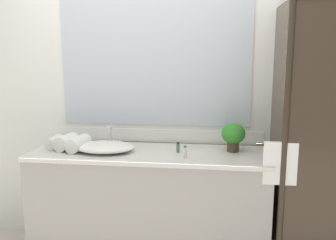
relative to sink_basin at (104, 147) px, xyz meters
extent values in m
cube|color=silver|center=(0.34, 0.38, 0.36)|extent=(4.40, 0.05, 2.60)
cube|color=silver|center=(0.34, 0.35, 0.02)|extent=(1.80, 0.01, 0.11)
cube|color=silver|center=(0.34, 0.34, 0.63)|extent=(1.57, 0.01, 1.03)
cube|color=#9E9993|center=(0.34, 0.04, -0.50)|extent=(1.80, 0.56, 0.87)
cube|color=beige|center=(0.34, 0.03, -0.05)|extent=(1.80, 0.58, 0.03)
cylinder|color=#2D2319|center=(1.29, -0.24, 0.06)|extent=(0.04, 0.04, 2.00)
cube|color=#382B21|center=(1.29, 0.05, 0.06)|extent=(0.01, 0.57, 1.96)
cylinder|color=#2D2319|center=(1.27, -0.23, 0.11)|extent=(0.32, 0.02, 0.02)
cube|color=white|center=(1.27, -0.23, -0.01)|extent=(0.22, 0.04, 0.29)
ellipsoid|color=white|center=(0.00, 0.00, 0.00)|extent=(0.47, 0.33, 0.07)
cube|color=silver|center=(0.00, 0.21, -0.03)|extent=(0.17, 0.04, 0.02)
cylinder|color=silver|center=(0.00, 0.21, 0.05)|extent=(0.02, 0.02, 0.14)
cylinder|color=silver|center=(0.00, 0.15, 0.12)|extent=(0.02, 0.11, 0.02)
cylinder|color=silver|center=(-0.06, 0.21, 0.00)|extent=(0.02, 0.02, 0.04)
cylinder|color=silver|center=(0.06, 0.21, 0.00)|extent=(0.02, 0.02, 0.04)
cylinder|color=#473828|center=(0.98, 0.12, 0.00)|extent=(0.09, 0.09, 0.07)
ellipsoid|color=#328229|center=(0.98, 0.12, 0.10)|extent=(0.18, 0.18, 0.16)
cylinder|color=#4C7056|center=(0.56, 0.04, 0.00)|extent=(0.03, 0.03, 0.07)
cylinder|color=black|center=(0.56, 0.04, 0.04)|extent=(0.02, 0.02, 0.01)
cylinder|color=silver|center=(0.63, -0.11, 0.00)|extent=(0.03, 0.03, 0.08)
cylinder|color=#2D6638|center=(0.63, -0.11, 0.05)|extent=(0.02, 0.02, 0.01)
cylinder|color=white|center=(-0.42, 0.06, 0.01)|extent=(0.11, 0.21, 0.09)
cylinder|color=white|center=(-0.31, 0.02, 0.02)|extent=(0.15, 0.22, 0.12)
cylinder|color=white|center=(-0.20, -0.01, 0.02)|extent=(0.14, 0.24, 0.11)
camera|label=1|loc=(0.82, -2.60, 0.70)|focal=38.67mm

